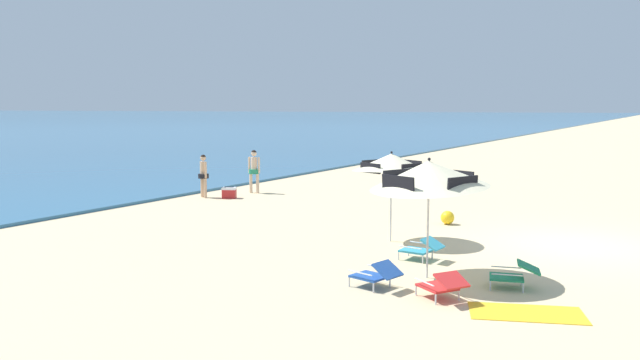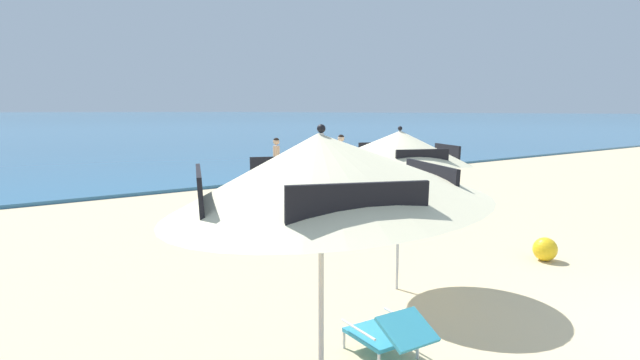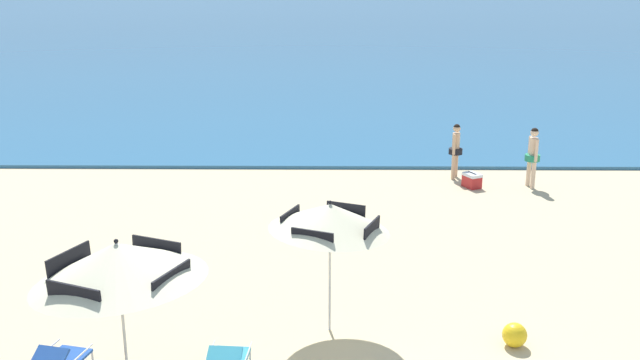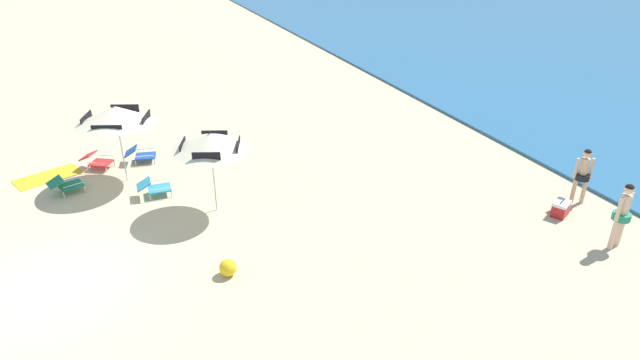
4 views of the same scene
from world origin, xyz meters
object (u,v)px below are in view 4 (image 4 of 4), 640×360
(lounge_chair_spare_folded, at_px, (65,184))
(person_standing_beside, at_px, (623,211))
(person_standing_near_shore, at_px, (583,172))
(lounge_chair_under_umbrella, at_px, (140,154))
(cooler_box, at_px, (561,209))
(beach_ball, at_px, (228,268))
(lounge_chair_facing_sea, at_px, (154,187))
(beach_umbrella_striped_second, at_px, (210,142))
(lounge_chair_beside_umbrella, at_px, (96,160))
(beach_towel, at_px, (48,177))
(beach_umbrella_striped_main, at_px, (116,115))

(lounge_chair_spare_folded, relative_size, person_standing_beside, 0.59)
(lounge_chair_spare_folded, height_order, person_standing_near_shore, person_standing_near_shore)
(lounge_chair_under_umbrella, xyz_separation_m, cooler_box, (7.84, 9.49, -0.07))
(beach_ball, bearing_deg, cooler_box, 83.09)
(person_standing_beside, bearing_deg, lounge_chair_facing_sea, -126.53)
(person_standing_near_shore, height_order, person_standing_beside, person_standing_beside)
(lounge_chair_under_umbrella, distance_m, lounge_chair_spare_folded, 2.53)
(beach_umbrella_striped_second, height_order, person_standing_beside, beach_umbrella_striped_second)
(lounge_chair_under_umbrella, height_order, lounge_chair_beside_umbrella, lounge_chair_under_umbrella)
(person_standing_beside, relative_size, beach_ball, 4.31)
(cooler_box, bearing_deg, person_standing_near_shore, 109.13)
(lounge_chair_beside_umbrella, relative_size, person_standing_beside, 0.61)
(lounge_chair_beside_umbrella, relative_size, beach_ball, 2.63)
(beach_towel, bearing_deg, lounge_chair_beside_umbrella, 90.15)
(lounge_chair_beside_umbrella, relative_size, lounge_chair_spare_folded, 1.03)
(beach_ball, relative_size, beach_towel, 0.21)
(beach_umbrella_striped_second, height_order, lounge_chair_facing_sea, beach_umbrella_striped_second)
(beach_umbrella_striped_second, xyz_separation_m, lounge_chair_spare_folded, (-2.65, -3.60, -1.68))
(person_standing_near_shore, xyz_separation_m, cooler_box, (0.32, -0.92, -0.71))
(lounge_chair_spare_folded, bearing_deg, beach_ball, 29.22)
(lounge_chair_under_umbrella, bearing_deg, lounge_chair_beside_umbrella, -93.30)
(beach_umbrella_striped_second, height_order, person_standing_near_shore, beach_umbrella_striped_second)
(beach_umbrella_striped_second, distance_m, beach_ball, 3.43)
(lounge_chair_beside_umbrella, distance_m, beach_towel, 1.44)
(beach_towel, bearing_deg, person_standing_near_shore, 59.92)
(beach_umbrella_striped_main, height_order, lounge_chair_spare_folded, beach_umbrella_striped_main)
(beach_umbrella_striped_main, distance_m, person_standing_near_shore, 12.74)
(beach_umbrella_striped_main, bearing_deg, beach_umbrella_striped_second, 35.45)
(person_standing_beside, bearing_deg, beach_ball, -107.12)
(person_standing_beside, bearing_deg, person_standing_near_shore, 155.52)
(person_standing_near_shore, bearing_deg, person_standing_beside, -24.48)
(lounge_chair_under_umbrella, distance_m, cooler_box, 12.31)
(person_standing_beside, distance_m, beach_towel, 15.53)
(lounge_chair_beside_umbrella, height_order, lounge_chair_facing_sea, lounge_chair_facing_sea)
(lounge_chair_under_umbrella, bearing_deg, beach_towel, -91.49)
(lounge_chair_beside_umbrella, height_order, cooler_box, lounge_chair_beside_umbrella)
(lounge_chair_facing_sea, bearing_deg, beach_umbrella_striped_main, -155.00)
(beach_umbrella_striped_second, relative_size, lounge_chair_facing_sea, 2.66)
(lounge_chair_under_umbrella, height_order, person_standing_beside, person_standing_beside)
(beach_umbrella_striped_second, xyz_separation_m, beach_ball, (2.90, -0.49, -1.76))
(beach_umbrella_striped_second, relative_size, cooler_box, 4.12)
(person_standing_beside, bearing_deg, beach_umbrella_striped_main, -129.48)
(beach_umbrella_striped_second, relative_size, lounge_chair_beside_umbrella, 2.42)
(lounge_chair_beside_umbrella, relative_size, lounge_chair_facing_sea, 1.10)
(lounge_chair_facing_sea, bearing_deg, cooler_box, 60.19)
(lounge_chair_spare_folded, xyz_separation_m, beach_ball, (5.55, 3.10, -0.08))
(lounge_chair_under_umbrella, height_order, beach_towel, lounge_chair_under_umbrella)
(beach_umbrella_striped_main, distance_m, lounge_chair_spare_folded, 2.40)
(cooler_box, bearing_deg, beach_towel, -123.00)
(beach_towel, bearing_deg, lounge_chair_spare_folded, 20.80)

